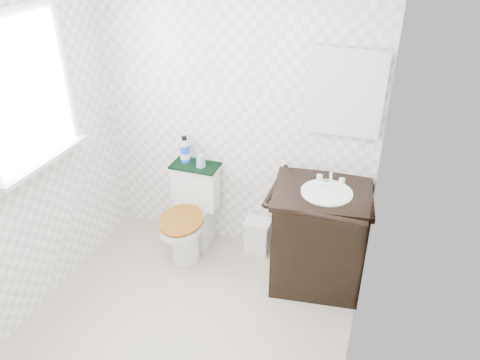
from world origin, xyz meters
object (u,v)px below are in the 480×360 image
Objects in this scene: toilet at (192,216)px; mouthwash_bottle at (185,150)px; vanity at (319,235)px; cup at (201,161)px; trash_bin at (258,236)px.

mouthwash_bottle is at bearing 123.32° from toilet.
vanity is (1.07, -0.07, 0.11)m from toilet.
vanity is 4.10× the size of mouthwash_bottle.
mouthwash_bottle is (-1.17, 0.22, 0.42)m from vanity.
vanity is 9.51× the size of cup.
vanity is at bearing -9.92° from cup.
trash_bin is at bearing -1.68° from mouthwash_bottle.
toilet is at bearing -116.98° from cup.
cup reaches higher than trash_bin.
trash_bin is at bearing 159.74° from vanity.
vanity reaches higher than toilet.
cup reaches higher than toilet.
toilet reaches higher than trash_bin.
trash_bin is at bearing 13.39° from toilet.
toilet is at bearing -56.68° from mouthwash_bottle.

